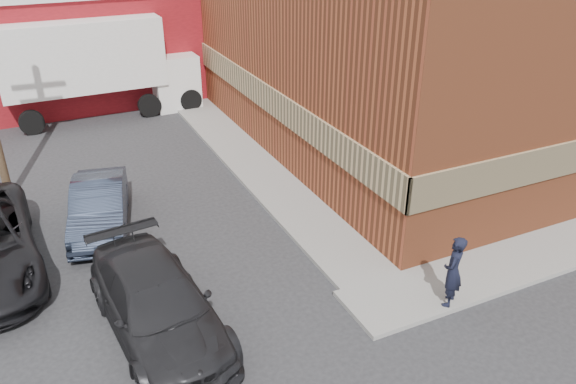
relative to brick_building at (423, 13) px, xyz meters
name	(u,v)px	position (x,y,z in m)	size (l,w,h in m)	color
ground	(351,290)	(-8.50, -9.00, -4.68)	(90.00, 90.00, 0.00)	#28282B
brick_building	(423,13)	(0.00, 0.00, 0.00)	(14.25, 18.25, 9.36)	#994827
sidewalk_west	(242,154)	(-7.90, 0.00, -4.62)	(1.80, 18.00, 0.12)	gray
warehouse	(25,41)	(-14.50, 11.00, -1.87)	(16.30, 8.30, 5.60)	maroon
man	(453,271)	(-6.75, -10.55, -3.67)	(0.65, 0.43, 1.79)	black
sedan	(99,206)	(-13.57, -3.21, -3.99)	(1.48, 4.23, 1.40)	#2C3549
suv_b	(158,305)	(-13.13, -8.50, -3.93)	(2.11, 5.19, 1.51)	#232325
box_truck	(101,60)	(-11.66, 7.02, -2.20)	(8.76, 2.84, 4.30)	white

